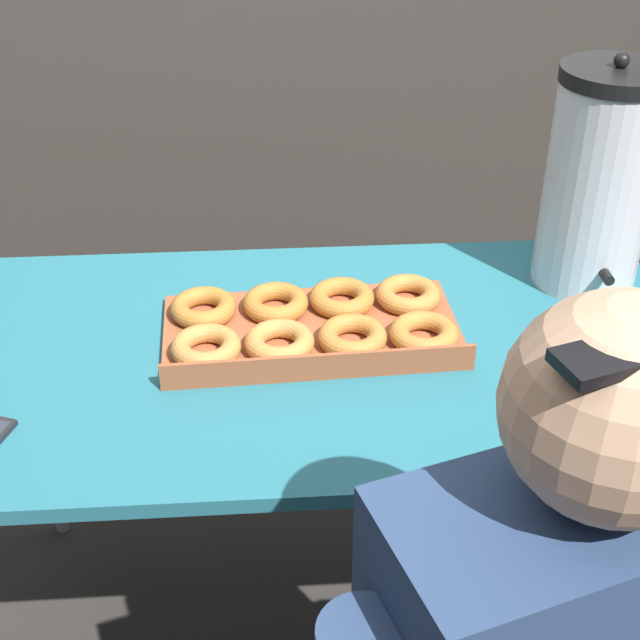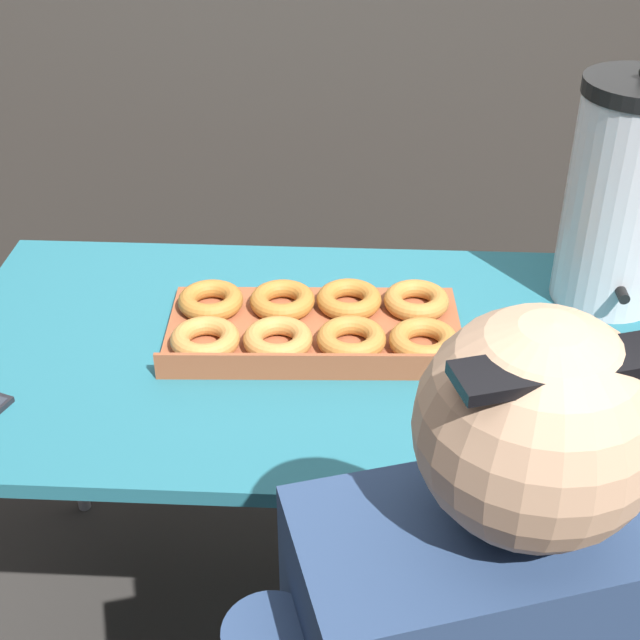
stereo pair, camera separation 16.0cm
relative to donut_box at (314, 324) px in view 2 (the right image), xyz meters
name	(u,v)px [view 2 (the right image)]	position (x,y,z in m)	size (l,w,h in m)	color
ground_plane	(322,622)	(0.02, -0.04, -0.80)	(12.00, 12.00, 0.00)	#2D2B28
folding_table	(323,369)	(0.02, -0.04, -0.07)	(1.39, 0.77, 0.78)	#236675
donut_box	(314,324)	(0.00, 0.00, 0.00)	(0.56, 0.32, 0.05)	brown
coffee_urn	(622,195)	(0.57, 0.17, 0.20)	(0.21, 0.24, 0.47)	silver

